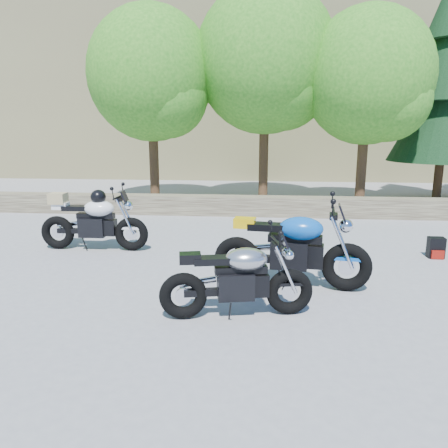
{
  "coord_description": "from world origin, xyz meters",
  "views": [
    {
      "loc": [
        0.83,
        -5.84,
        2.28
      ],
      "look_at": [
        0.2,
        1.0,
        0.75
      ],
      "focal_mm": 35.0,
      "sensor_mm": 36.0,
      "label": 1
    }
  ],
  "objects": [
    {
      "name": "silver_bike",
      "position": [
        0.54,
        -0.83,
        0.46
      ],
      "size": [
        1.88,
        0.65,
        0.95
      ],
      "rotation": [
        0.0,
        0.0,
        0.2
      ],
      "color": "black",
      "rests_on": "ground"
    },
    {
      "name": "stone_wall",
      "position": [
        0.0,
        5.5,
        0.25
      ],
      "size": [
        22.0,
        0.55,
        0.5
      ],
      "primitive_type": "cube",
      "color": "#44392D",
      "rests_on": "ground"
    },
    {
      "name": "hillside",
      "position": [
        3.0,
        28.0,
        7.5
      ],
      "size": [
        80.0,
        30.0,
        15.0
      ],
      "primitive_type": "cube",
      "color": "#726747",
      "rests_on": "ground"
    },
    {
      "name": "backpack",
      "position": [
        3.9,
        1.95,
        0.18
      ],
      "size": [
        0.28,
        0.24,
        0.37
      ],
      "rotation": [
        0.0,
        0.0,
        -0.01
      ],
      "color": "black",
      "rests_on": "ground"
    },
    {
      "name": "blue_bike",
      "position": [
        1.25,
        0.27,
        0.56
      ],
      "size": [
        2.28,
        0.72,
        1.14
      ],
      "rotation": [
        0.0,
        0.0,
        -0.13
      ],
      "color": "black",
      "rests_on": "ground"
    },
    {
      "name": "white_bike",
      "position": [
        -2.36,
        1.91,
        0.56
      ],
      "size": [
        2.08,
        0.66,
        1.15
      ],
      "rotation": [
        0.0,
        0.0,
        0.01
      ],
      "color": "black",
      "rests_on": "ground"
    },
    {
      "name": "tree_decid_right",
      "position": [
        3.71,
        6.94,
        3.5
      ],
      "size": [
        3.54,
        3.54,
        5.41
      ],
      "color": "#382314",
      "rests_on": "ground"
    },
    {
      "name": "tree_decid_mid",
      "position": [
        0.91,
        7.54,
        4.04
      ],
      "size": [
        4.08,
        4.08,
        6.24
      ],
      "color": "#382314",
      "rests_on": "ground"
    },
    {
      "name": "ground",
      "position": [
        0.0,
        0.0,
        0.0
      ],
      "size": [
        90.0,
        90.0,
        0.0
      ],
      "primitive_type": "plane",
      "color": "gray",
      "rests_on": "ground"
    },
    {
      "name": "tree_decid_left",
      "position": [
        -2.39,
        7.14,
        3.63
      ],
      "size": [
        3.67,
        3.67,
        5.62
      ],
      "color": "#382314",
      "rests_on": "ground"
    }
  ]
}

